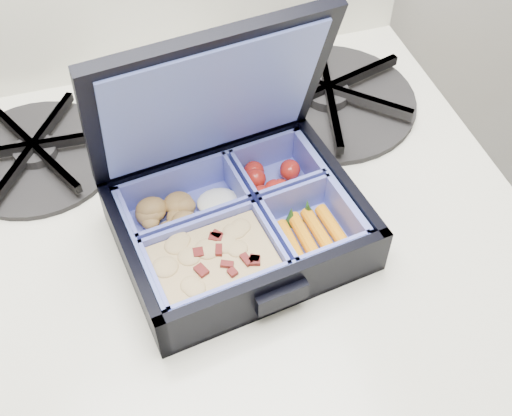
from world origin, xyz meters
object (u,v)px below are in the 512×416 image
object	(u,v)px
bento_box	(239,225)
fork	(235,157)
stove	(236,383)
burner_grate	(327,93)

from	to	relation	value
bento_box	fork	bearing A→B (deg)	69.01
bento_box	stove	bearing A→B (deg)	80.73
stove	fork	world-z (taller)	fork
bento_box	fork	distance (m)	0.11
bento_box	fork	size ratio (longest dim) A/B	1.08
stove	bento_box	size ratio (longest dim) A/B	3.95
bento_box	burner_grate	size ratio (longest dim) A/B	1.06
burner_grate	stove	bearing A→B (deg)	-144.22
bento_box	fork	xyz separation A→B (m)	(0.02, 0.10, -0.02)
stove	bento_box	distance (m)	0.44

